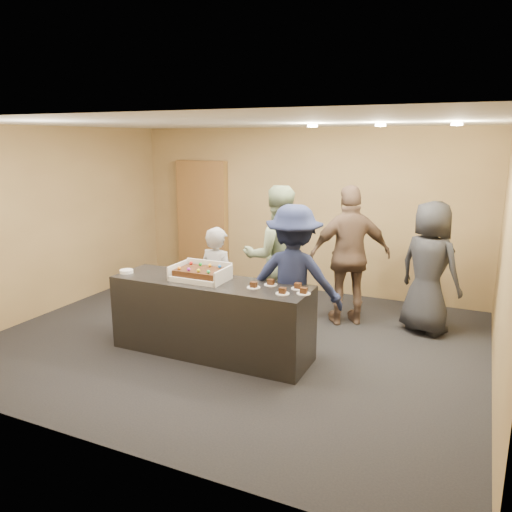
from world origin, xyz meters
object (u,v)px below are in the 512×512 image
object	(u,v)px
sheet_cake	(200,272)
person_brown_extra	(350,256)
cake_box	(201,276)
plate_stack	(126,271)
storage_cabinet	(203,220)
person_sage_man	(277,256)
person_server_grey	(218,284)
person_navy_man	(293,280)
serving_counter	(211,317)
person_dark_suit	(429,268)

from	to	relation	value
sheet_cake	person_brown_extra	distance (m)	2.17
cake_box	person_brown_extra	distance (m)	2.15
plate_stack	cake_box	bearing A→B (deg)	8.24
cake_box	plate_stack	size ratio (longest dim) A/B	3.89
storage_cabinet	cake_box	bearing A→B (deg)	-59.62
storage_cabinet	plate_stack	distance (m)	3.09
person_sage_man	person_brown_extra	xyz separation A→B (m)	(0.89, 0.45, 0.00)
person_server_grey	person_brown_extra	distance (m)	1.87
person_server_grey	cake_box	bearing A→B (deg)	103.95
cake_box	person_navy_man	xyz separation A→B (m)	(1.00, 0.43, -0.05)
serving_counter	sheet_cake	bearing A→B (deg)	179.94
sheet_cake	person_navy_man	size ratio (longest dim) A/B	0.30
cake_box	person_server_grey	bearing A→B (deg)	92.71
person_dark_suit	storage_cabinet	bearing A→B (deg)	12.22
person_sage_man	person_dark_suit	distance (m)	2.00
serving_counter	person_dark_suit	xyz separation A→B (m)	(2.25, 1.80, 0.43)
cake_box	person_brown_extra	xyz separation A→B (m)	(1.36, 1.66, 0.02)
plate_stack	person_dark_suit	size ratio (longest dim) A/B	0.09
cake_box	person_navy_man	size ratio (longest dim) A/B	0.36
person_brown_extra	person_dark_suit	world-z (taller)	person_brown_extra
person_server_grey	person_dark_suit	size ratio (longest dim) A/B	0.83
serving_counter	plate_stack	distance (m)	1.22
serving_counter	sheet_cake	xyz separation A→B (m)	(-0.14, -0.00, 0.55)
person_server_grey	person_sage_man	bearing A→B (deg)	-110.43
serving_counter	plate_stack	world-z (taller)	plate_stack
person_navy_man	cake_box	bearing A→B (deg)	13.55
cake_box	person_dark_suit	size ratio (longest dim) A/B	0.36
person_server_grey	sheet_cake	bearing A→B (deg)	103.76
cake_box	person_server_grey	distance (m)	0.48
plate_stack	person_sage_man	bearing A→B (deg)	43.04
plate_stack	person_sage_man	distance (m)	1.99
person_server_grey	person_dark_suit	bearing A→B (deg)	-139.43
person_brown_extra	storage_cabinet	bearing A→B (deg)	-51.85
person_brown_extra	plate_stack	bearing A→B (deg)	7.32
storage_cabinet	sheet_cake	size ratio (longest dim) A/B	3.94
plate_stack	person_brown_extra	world-z (taller)	person_brown_extra
serving_counter	cake_box	size ratio (longest dim) A/B	3.76
person_navy_man	person_sage_man	bearing A→B (deg)	-65.63
serving_counter	person_brown_extra	distance (m)	2.15
cake_box	person_sage_man	distance (m)	1.30
person_brown_extra	sheet_cake	bearing A→B (deg)	20.90
storage_cabinet	person_navy_man	xyz separation A→B (m)	(2.68, -2.44, -0.17)
plate_stack	person_navy_man	distance (m)	2.07
plate_stack	storage_cabinet	bearing A→B (deg)	102.92
serving_counter	person_dark_suit	distance (m)	2.91
cake_box	plate_stack	world-z (taller)	cake_box
storage_cabinet	cake_box	xyz separation A→B (m)	(1.68, -2.86, -0.13)
person_navy_man	serving_counter	bearing A→B (deg)	17.95
serving_counter	person_brown_extra	size ratio (longest dim) A/B	1.25
person_server_grey	person_navy_man	xyz separation A→B (m)	(1.02, 0.00, 0.17)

